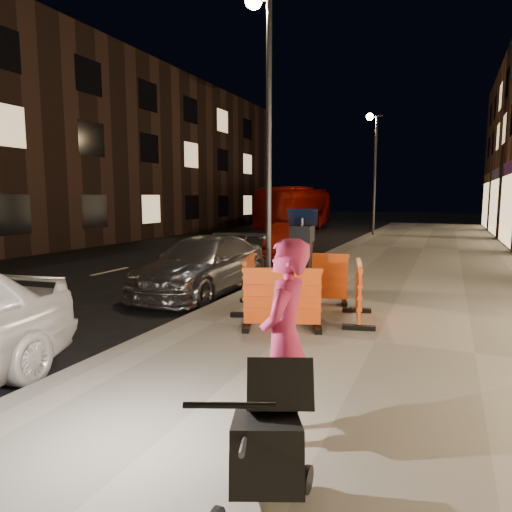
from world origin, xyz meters
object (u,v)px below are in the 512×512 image
at_px(barrier_kerbside, 249,283).
at_px(man, 284,340).
at_px(car_silver, 203,292).
at_px(parking_kiosk, 301,265).
at_px(barrier_front, 282,299).
at_px(barrier_bldgside, 358,292).
at_px(stroller, 266,442).
at_px(car_red, 291,257).
at_px(barrier_back, 316,278).
at_px(bus_doubledecker, 296,230).

distance_m(barrier_kerbside, man, 4.34).
bearing_deg(man, car_silver, -146.93).
relative_size(parking_kiosk, barrier_front, 1.40).
relative_size(barrier_bldgside, stroller, 1.29).
distance_m(barrier_front, man, 3.09).
height_order(car_silver, man, man).
xyz_separation_m(barrier_front, stroller, (1.24, -3.78, -0.00)).
xyz_separation_m(car_red, stroller, (4.09, -12.70, 0.62)).
bearing_deg(car_red, barrier_back, -77.48).
height_order(barrier_bldgside, stroller, barrier_bldgside).
height_order(barrier_front, bus_doubledecker, bus_doubledecker).
height_order(barrier_back, man, man).
relative_size(parking_kiosk, bus_doubledecker, 0.17).
distance_m(parking_kiosk, car_red, 8.52).
relative_size(parking_kiosk, man, 1.02).
bearing_deg(car_red, car_silver, -98.83).
distance_m(barrier_kerbside, car_silver, 2.47).
height_order(parking_kiosk, barrier_back, parking_kiosk).
relative_size(barrier_kerbside, car_red, 0.33).
height_order(barrier_front, barrier_bldgside, same).
height_order(parking_kiosk, barrier_kerbside, parking_kiosk).
distance_m(barrier_bldgside, car_red, 8.85).
height_order(barrier_back, car_red, barrier_back).
bearing_deg(parking_kiosk, car_red, 95.45).
distance_m(barrier_front, car_silver, 3.78).
height_order(barrier_back, bus_doubledecker, bus_doubledecker).
distance_m(barrier_bldgside, man, 3.85).
distance_m(car_silver, car_red, 6.41).
distance_m(barrier_kerbside, bus_doubledecker, 21.49).
xyz_separation_m(car_silver, car_red, (-0.08, 6.41, 0.00)).
bearing_deg(bus_doubledecker, car_silver, -80.49).
bearing_deg(barrier_back, stroller, -88.83).
height_order(barrier_front, car_red, barrier_front).
relative_size(barrier_bldgside, bus_doubledecker, 0.12).
xyz_separation_m(parking_kiosk, car_silver, (-2.76, 1.56, -0.99)).
bearing_deg(car_red, barrier_front, -81.85).
bearing_deg(car_silver, barrier_bldgside, -22.83).
xyz_separation_m(barrier_kerbside, barrier_bldgside, (1.90, 0.00, 0.00)).
height_order(man, stroller, man).
bearing_deg(car_silver, parking_kiosk, -29.48).
bearing_deg(barrier_bldgside, parking_kiosk, 77.82).
height_order(barrier_front, barrier_back, same).
xyz_separation_m(barrier_bldgside, man, (0.09, -3.83, 0.36)).
relative_size(bus_doubledecker, man, 5.94).
relative_size(barrier_kerbside, stroller, 1.29).
xyz_separation_m(barrier_front, barrier_bldgside, (0.95, 0.95, 0.00)).
height_order(car_red, bus_doubledecker, bus_doubledecker).
relative_size(barrier_bldgside, car_silver, 0.28).
relative_size(barrier_bldgside, man, 0.73).
xyz_separation_m(parking_kiosk, barrier_back, (0.00, 0.95, -0.37)).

